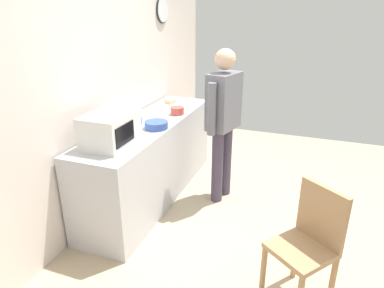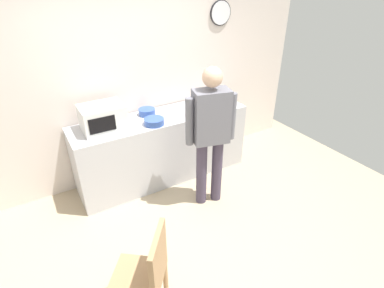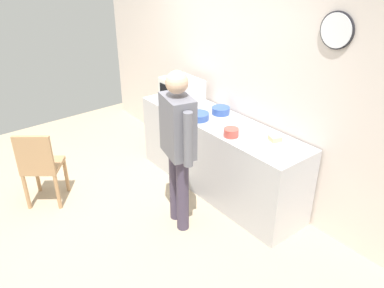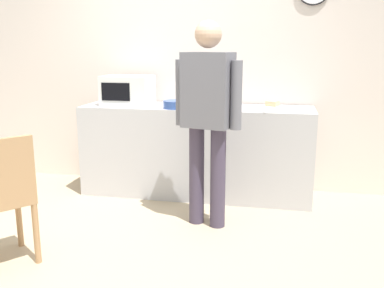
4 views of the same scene
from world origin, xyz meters
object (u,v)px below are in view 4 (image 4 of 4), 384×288
object	(u,v)px
person_standing	(208,110)
wooden_chair	(2,195)
cereal_bowl	(232,106)
microwave	(128,90)
mixing_bowl	(187,101)
sandwich_plate	(272,106)
salad_bowl	(176,104)
fork_utensil	(262,111)
spoon_utensil	(297,110)

from	to	relation	value
person_standing	wooden_chair	bearing A→B (deg)	-141.12
cereal_bowl	person_standing	bearing A→B (deg)	-102.17
microwave	mixing_bowl	size ratio (longest dim) A/B	2.31
microwave	sandwich_plate	bearing A→B (deg)	2.40
salad_bowl	wooden_chair	size ratio (longest dim) A/B	0.26
fork_utensil	mixing_bowl	bearing A→B (deg)	155.14
sandwich_plate	salad_bowl	bearing A→B (deg)	-164.90
sandwich_plate	fork_utensil	size ratio (longest dim) A/B	1.56
mixing_bowl	cereal_bowl	bearing A→B (deg)	-31.82
sandwich_plate	salad_bowl	distance (m)	0.97
salad_bowl	cereal_bowl	bearing A→B (deg)	-0.83
microwave	fork_utensil	size ratio (longest dim) A/B	2.94
spoon_utensil	person_standing	size ratio (longest dim) A/B	0.10
salad_bowl	wooden_chair	xyz separation A→B (m)	(-0.83, -1.63, -0.44)
sandwich_plate	person_standing	distance (m)	1.00
mixing_bowl	person_standing	distance (m)	1.00
salad_bowl	spoon_utensil	world-z (taller)	salad_bowl
fork_utensil	spoon_utensil	xyz separation A→B (m)	(0.32, 0.13, 0.00)
cereal_bowl	mixing_bowl	distance (m)	0.61
person_standing	fork_utensil	bearing A→B (deg)	52.30
sandwich_plate	spoon_utensil	size ratio (longest dim) A/B	1.56
salad_bowl	mixing_bowl	xyz separation A→B (m)	(0.04, 0.31, 0.00)
microwave	mixing_bowl	bearing A→B (deg)	11.49
mixing_bowl	wooden_chair	xyz separation A→B (m)	(-0.87, -1.94, -0.45)
cereal_bowl	person_standing	xyz separation A→B (m)	(-0.13, -0.60, 0.04)
person_standing	cereal_bowl	bearing A→B (deg)	77.83
fork_utensil	cereal_bowl	bearing A→B (deg)	169.39
sandwich_plate	wooden_chair	size ratio (longest dim) A/B	0.28
sandwich_plate	salad_bowl	xyz separation A→B (m)	(-0.93, -0.25, 0.02)
cereal_bowl	person_standing	distance (m)	0.62
spoon_utensil	fork_utensil	bearing A→B (deg)	-157.88
cereal_bowl	wooden_chair	distance (m)	2.18
salad_bowl	wooden_chair	bearing A→B (deg)	-117.16
sandwich_plate	salad_bowl	size ratio (longest dim) A/B	1.07
sandwich_plate	mixing_bowl	distance (m)	0.90
salad_bowl	fork_utensil	size ratio (longest dim) A/B	1.45
mixing_bowl	fork_utensil	distance (m)	0.89
sandwich_plate	cereal_bowl	size ratio (longest dim) A/B	1.63
fork_utensil	wooden_chair	distance (m)	2.33
spoon_utensil	microwave	bearing A→B (deg)	175.92
cereal_bowl	mixing_bowl	xyz separation A→B (m)	(-0.52, 0.32, -0.00)
cereal_bowl	mixing_bowl	bearing A→B (deg)	148.18
spoon_utensil	wooden_chair	distance (m)	2.65
sandwich_plate	wooden_chair	xyz separation A→B (m)	(-1.77, -1.88, -0.43)
microwave	mixing_bowl	distance (m)	0.63
salad_bowl	spoon_utensil	distance (m)	1.17
fork_utensil	person_standing	distance (m)	0.70
microwave	person_standing	xyz separation A→B (m)	(0.99, -0.80, -0.07)
fork_utensil	wooden_chair	bearing A→B (deg)	-137.11
spoon_utensil	person_standing	bearing A→B (deg)	-137.56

